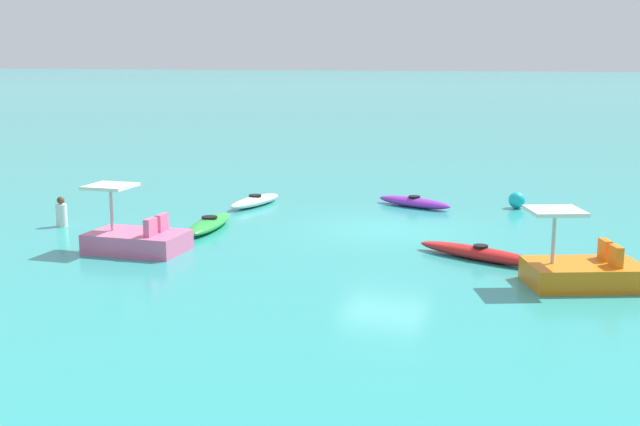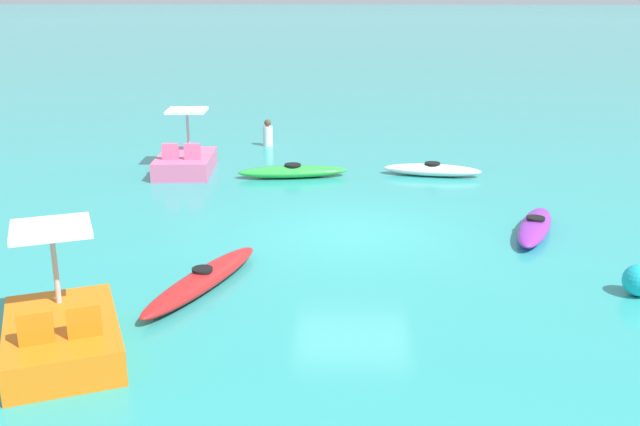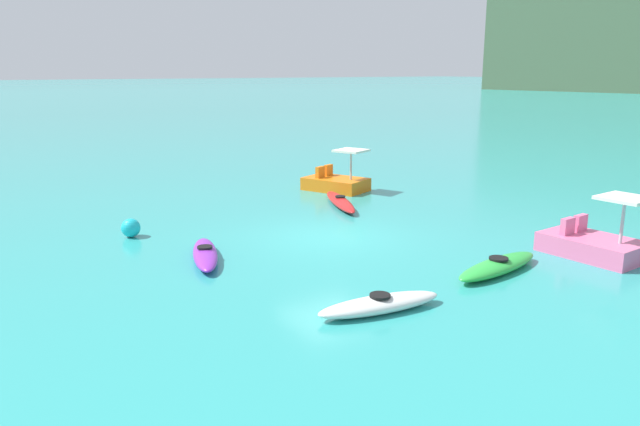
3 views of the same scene
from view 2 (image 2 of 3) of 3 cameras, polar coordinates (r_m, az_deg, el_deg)
The scene contains 9 objects.
ground_plane at distance 15.33m, azimuth 2.64°, elevation -1.57°, with size 600.00×600.00×0.00m, color teal.
kayak_purple at distance 15.85m, azimuth 16.52°, elevation -1.02°, with size 2.80×1.52×0.37m.
kayak_green at distance 19.92m, azimuth -2.15°, elevation 3.28°, with size 1.15×3.07×0.37m.
kayak_white at distance 20.32m, azimuth 8.80°, elevation 3.37°, with size 1.07×2.76×0.37m.
kayak_red at distance 12.61m, azimuth -9.19°, elevation -5.17°, with size 3.42×1.77×0.37m.
pedal_boat_pink at distance 20.77m, azimuth -10.51°, elevation 4.07°, with size 2.52×1.63×1.68m.
pedal_boat_orange at distance 10.84m, azimuth -19.62°, elevation -8.80°, with size 2.79×2.31×1.68m.
buoy_cyan at distance 13.24m, azimuth 23.75°, elevation -4.86°, with size 0.54×0.54×0.54m, color #19B7C6.
person_near_shore at distance 24.08m, azimuth -4.12°, elevation 6.18°, with size 0.38×0.38×0.88m.
Camera 2 is at (-14.54, 0.16, 4.86)m, focal length 40.77 mm.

